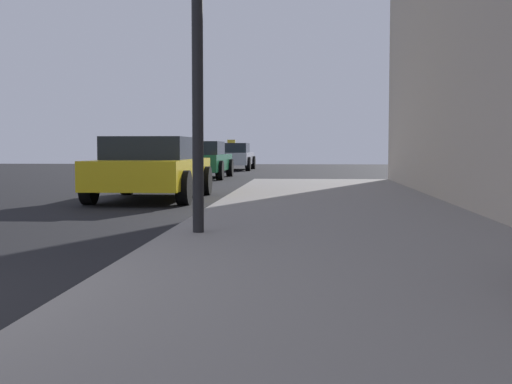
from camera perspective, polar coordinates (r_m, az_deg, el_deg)
The scene contains 4 objects.
sidewalk at distance 4.02m, azimuth 11.27°, elevation -10.48°, with size 4.00×32.00×0.15m, color gray.
car_yellow at distance 14.07m, azimuth -8.66°, elevation 2.00°, with size 2.00×4.20×1.27m.
car_green at distance 23.77m, azimuth -4.68°, elevation 2.71°, with size 1.95×4.54×1.27m.
car_silver at distance 32.51m, azimuth -2.04°, elevation 2.99°, with size 2.01×4.50×1.43m.
Camera 1 is at (3.51, -3.86, 1.06)m, focal length 48.07 mm.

